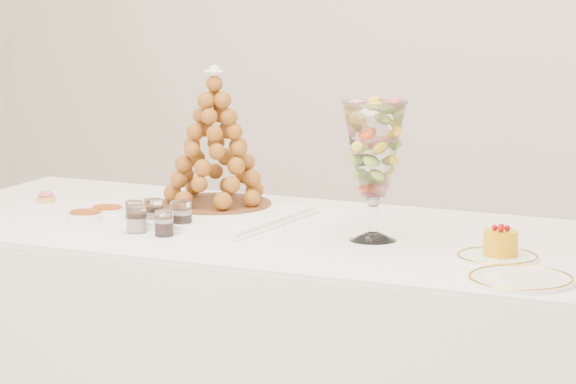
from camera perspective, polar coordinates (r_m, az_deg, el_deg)
The scene contains 15 objects.
buffet_table at distance 3.72m, azimuth 0.58°, elevation -7.97°, with size 2.25×1.00×0.84m.
lace_tray at distance 3.81m, azimuth -4.11°, elevation -0.86°, with size 0.56×0.42×0.02m, color white.
macaron_vase at distance 3.46m, azimuth 3.62°, elevation 1.73°, with size 0.16×0.16×0.36m.
cake_plate at distance 3.32m, azimuth 8.75°, elevation -2.72°, with size 0.20×0.20×0.01m, color white.
spare_plate at distance 3.11m, azimuth 9.71°, elevation -3.63°, with size 0.24×0.24×0.01m, color white.
pink_tart at distance 4.06m, azimuth -10.08°, elevation -0.21°, with size 0.06×0.06×0.04m.
verrine_a at distance 3.71m, azimuth -6.45°, elevation -0.87°, with size 0.05×0.05×0.06m, color white.
verrine_b at distance 3.69m, azimuth -5.64°, elevation -0.85°, with size 0.05×0.05×0.07m, color white.
verrine_c at distance 3.63m, azimuth -4.48°, elevation -0.98°, with size 0.06×0.06×0.08m, color white.
verrine_d at distance 3.61m, azimuth -6.35°, elevation -1.12°, with size 0.05×0.05×0.07m, color white.
verrine_e at distance 3.56m, azimuth -5.20°, elevation -1.31°, with size 0.05×0.05×0.07m, color white.
ramekin_back at distance 3.81m, azimuth -7.57°, elevation -0.87°, with size 0.09×0.09×0.03m, color white.
ramekin_front at distance 3.74m, azimuth -8.47°, elevation -1.08°, with size 0.10×0.10×0.03m, color white.
croquembouche at distance 3.84m, azimuth -3.08°, elevation 2.30°, with size 0.32×0.32×0.40m.
mousse_cake at distance 3.32m, azimuth 8.89°, elevation -2.10°, with size 0.09×0.09×0.08m.
Camera 1 is at (1.63, -2.81, 1.59)m, focal length 85.00 mm.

